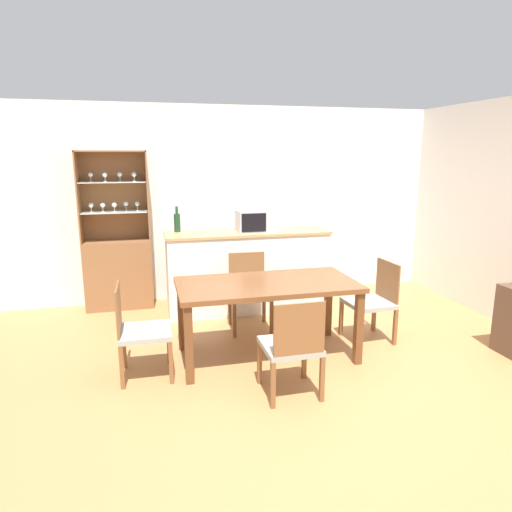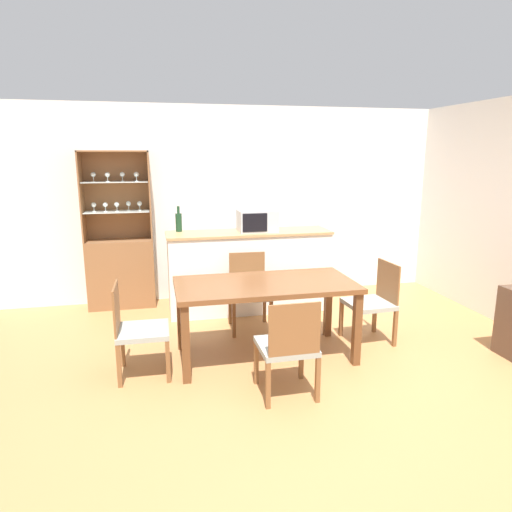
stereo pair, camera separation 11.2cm
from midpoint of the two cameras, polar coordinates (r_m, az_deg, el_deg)
ground_plane at (r=4.18m, az=7.12°, el=-14.90°), size 18.00×18.00×0.00m
wall_back at (r=6.27m, az=-1.23°, el=6.65°), size 6.80×0.06×2.55m
kitchen_counter at (r=5.69m, az=-1.61°, el=-1.88°), size 2.01×0.55×1.00m
display_cabinet at (r=6.04m, az=-17.35°, el=-0.78°), size 0.83×0.35×1.97m
dining_table at (r=4.32m, az=0.63°, el=-4.42°), size 1.69×0.84×0.75m
dining_chair_side_right_far at (r=4.92m, az=13.72°, el=-5.49°), size 0.47×0.47×0.84m
dining_chair_head_near at (r=3.72m, az=3.63°, el=-11.18°), size 0.45×0.45×0.84m
dining_chair_head_far at (r=5.10m, az=-1.50°, el=-4.49°), size 0.47×0.47×0.84m
dining_chair_side_left_near at (r=4.16m, az=-15.09°, el=-8.99°), size 0.45×0.45×0.84m
microwave at (r=5.59m, az=-0.59°, el=4.45°), size 0.47×0.33×0.26m
wine_bottle at (r=5.63m, az=-10.40°, el=4.20°), size 0.08×0.08×0.31m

